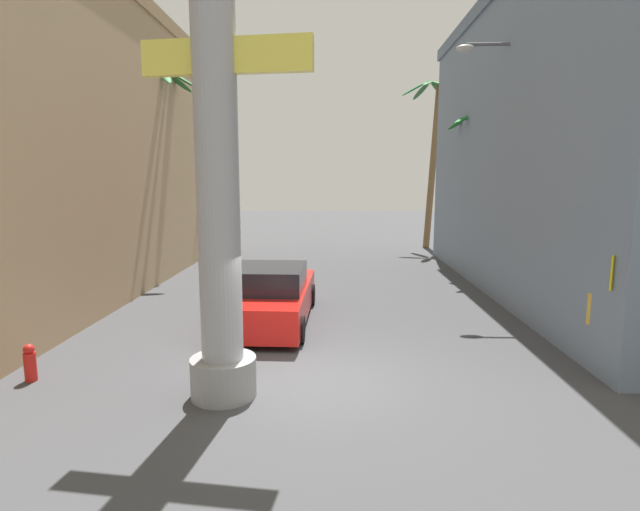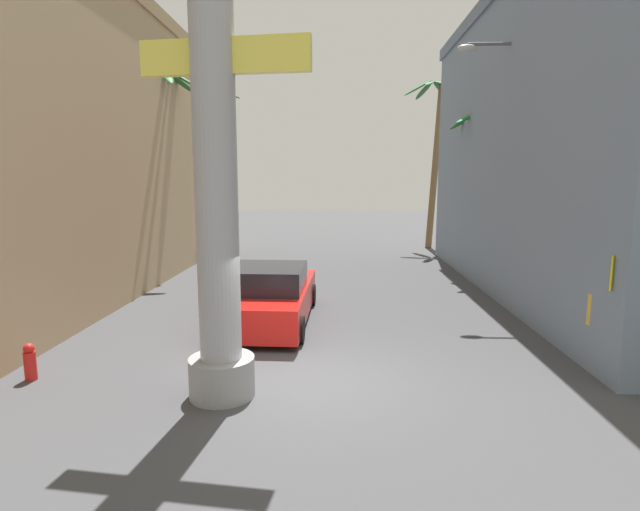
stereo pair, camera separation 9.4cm
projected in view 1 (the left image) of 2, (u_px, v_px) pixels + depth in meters
The scene contains 13 objects.
ground_plane at pixel (325, 278), 19.34m from camera, with size 87.67×87.67×0.00m, color #424244.
building_left at pixel (3, 141), 15.41m from camera, with size 7.98×20.38×9.89m.
building_right at pixel (627, 142), 16.31m from camera, with size 9.18×17.12×9.98m.
neon_sign_pole at pixel (215, 86), 8.00m from camera, with size 3.17×1.15×11.10m.
street_lamp at pixel (513, 150), 14.91m from camera, with size 2.18×0.28×7.82m.
crossing_sign at pixel (615, 297), 9.29m from camera, with size 0.47×0.47×2.45m.
car_lead at pixel (269, 296), 13.28m from camera, with size 2.28×5.18×1.56m.
palm_tree_far_right at pixel (432, 145), 27.48m from camera, with size 3.30×3.17×9.20m.
palm_tree_mid_right at pixel (480, 176), 19.72m from camera, with size 2.53×2.48×6.47m.
palm_tree_mid_left at pixel (162, 154), 19.39m from camera, with size 3.15×2.88×8.08m.
palm_tree_far_left at pixel (215, 160), 26.58m from camera, with size 2.53×2.56×8.55m.
pedestrian_by_sign at pixel (596, 318), 9.93m from camera, with size 0.48×0.48×1.77m.
fire_hydrant at pixel (30, 363), 9.40m from camera, with size 0.22×0.22×0.72m.
Camera 1 is at (0.35, -8.99, 3.76)m, focal length 28.00 mm.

